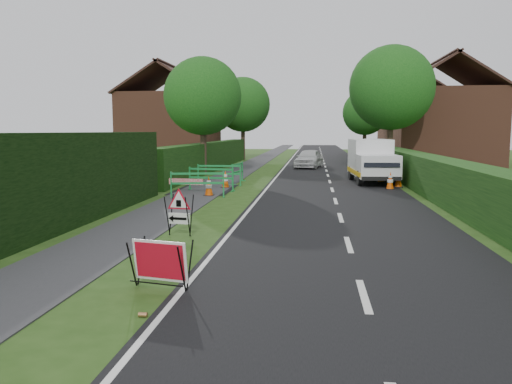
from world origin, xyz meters
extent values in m
plane|color=#254413|center=(0.00, 0.00, 0.00)|extent=(120.00, 120.00, 0.00)
cube|color=black|center=(2.50, 35.00, 0.00)|extent=(6.00, 90.00, 0.02)
cube|color=#2D2D30|center=(-3.00, 35.00, 0.01)|extent=(2.00, 90.00, 0.02)
cube|color=black|center=(-5.00, 0.00, 0.00)|extent=(1.10, 18.00, 2.50)
cube|color=#14380F|center=(-5.00, 22.00, 0.00)|extent=(1.00, 24.00, 1.80)
cube|color=#14380F|center=(6.50, 16.00, 0.00)|extent=(1.20, 50.00, 1.50)
cube|color=brown|center=(-10.00, 30.00, 2.75)|extent=(7.00, 7.00, 5.50)
cube|color=#331E19|center=(-11.75, 30.00, 6.59)|extent=(4.00, 7.40, 2.58)
cube|color=#331E19|center=(-8.25, 30.00, 6.59)|extent=(4.00, 7.40, 2.58)
cube|color=#331E19|center=(-10.00, 30.00, 7.69)|extent=(0.25, 7.40, 0.18)
cube|color=brown|center=(11.00, 28.00, 2.75)|extent=(7.00, 7.00, 5.50)
cube|color=#331E19|center=(9.25, 28.00, 6.59)|extent=(4.00, 7.40, 2.58)
cube|color=#331E19|center=(12.75, 28.00, 6.59)|extent=(4.00, 7.40, 2.58)
cube|color=#331E19|center=(11.00, 28.00, 7.69)|extent=(0.25, 7.40, 0.18)
cube|color=brown|center=(12.00, 42.00, 2.75)|extent=(7.00, 7.00, 5.50)
cube|color=#331E19|center=(10.25, 42.00, 6.59)|extent=(4.00, 7.40, 2.58)
cube|color=#331E19|center=(13.75, 42.00, 6.59)|extent=(4.00, 7.40, 2.58)
cube|color=#331E19|center=(12.00, 42.00, 7.69)|extent=(0.25, 7.40, 0.18)
cylinder|color=#2D2116|center=(-4.60, 18.00, 1.31)|extent=(0.36, 0.36, 2.62)
sphere|color=#134713|center=(-4.60, 18.00, 4.50)|extent=(4.40, 4.40, 4.40)
cylinder|color=#2D2116|center=(6.40, 22.00, 1.49)|extent=(0.36, 0.36, 2.97)
sphere|color=#134713|center=(6.40, 22.00, 5.18)|extent=(5.20, 5.20, 5.20)
cylinder|color=#2D2116|center=(-4.60, 34.00, 1.40)|extent=(0.36, 0.36, 2.80)
sphere|color=#134713|center=(-4.60, 34.00, 4.84)|extent=(4.80, 4.80, 4.80)
cylinder|color=#2D2116|center=(6.40, 38.00, 1.22)|extent=(0.36, 0.36, 2.45)
sphere|color=#134713|center=(6.40, 38.00, 4.23)|extent=(4.20, 4.20, 4.20)
cylinder|color=black|center=(-1.20, -2.53, 0.40)|extent=(0.08, 0.27, 0.78)
cylinder|color=black|center=(-1.14, -2.25, 0.40)|extent=(0.08, 0.27, 0.78)
cylinder|color=black|center=(-0.32, -2.71, 0.40)|extent=(0.08, 0.27, 0.78)
cylinder|color=black|center=(-0.26, -2.43, 0.40)|extent=(0.08, 0.27, 0.78)
cylinder|color=black|center=(-0.76, -2.64, 0.13)|extent=(0.93, 0.22, 0.02)
cube|color=white|center=(-0.73, -2.50, 0.47)|extent=(0.95, 0.31, 0.68)
cube|color=red|center=(-0.73, -2.51, 0.47)|extent=(0.86, 0.27, 0.59)
cylinder|color=black|center=(-1.79, 1.41, 0.51)|extent=(0.07, 0.31, 0.99)
cylinder|color=black|center=(-1.75, 1.66, 0.51)|extent=(0.07, 0.31, 0.99)
cylinder|color=black|center=(-1.26, 1.34, 0.51)|extent=(0.07, 0.31, 0.99)
cylinder|color=black|center=(-1.23, 1.59, 0.51)|extent=(0.07, 0.31, 0.99)
cube|color=white|center=(-1.51, 1.48, 0.44)|extent=(0.55, 0.09, 0.27)
cube|color=black|center=(-1.51, 1.47, 0.44)|extent=(0.39, 0.06, 0.06)
cone|color=black|center=(-1.72, 1.50, 0.44)|extent=(0.14, 0.17, 0.16)
cube|color=black|center=(-1.51, 1.46, 0.82)|extent=(0.12, 0.03, 0.16)
cube|color=silver|center=(4.49, 15.59, 1.25)|extent=(1.99, 3.02, 1.74)
cube|color=silver|center=(4.63, 13.39, 0.91)|extent=(1.92, 1.99, 1.07)
cube|color=black|center=(4.69, 12.49, 1.17)|extent=(1.60, 0.31, 0.49)
cube|color=#F5B70C|center=(3.63, 14.69, 0.56)|extent=(0.31, 4.46, 0.22)
cube|color=#F5B70C|center=(5.45, 14.81, 0.56)|extent=(0.31, 4.46, 0.22)
cube|color=black|center=(4.69, 12.50, 0.43)|extent=(1.77, 0.22, 0.18)
cylinder|color=black|center=(3.82, 13.29, 0.36)|extent=(0.26, 0.73, 0.72)
cylinder|color=black|center=(5.45, 13.39, 0.36)|extent=(0.26, 0.73, 0.72)
cylinder|color=black|center=(3.64, 16.19, 0.36)|extent=(0.26, 0.73, 0.72)
cylinder|color=black|center=(5.26, 16.30, 0.36)|extent=(0.26, 0.73, 0.72)
cube|color=black|center=(5.02, 12.07, 0.02)|extent=(0.38, 0.38, 0.04)
cone|color=#DD4E06|center=(5.02, 12.07, 0.42)|extent=(0.32, 0.32, 0.75)
cylinder|color=white|center=(5.02, 12.07, 0.38)|extent=(0.25, 0.25, 0.14)
cylinder|color=white|center=(5.02, 12.07, 0.56)|extent=(0.17, 0.17, 0.10)
cube|color=black|center=(5.51, 12.96, 0.02)|extent=(0.38, 0.38, 0.04)
cone|color=#DD4E06|center=(5.51, 12.96, 0.42)|extent=(0.32, 0.32, 0.75)
cylinder|color=white|center=(5.51, 12.96, 0.38)|extent=(0.25, 0.25, 0.14)
cylinder|color=white|center=(5.51, 12.96, 0.56)|extent=(0.17, 0.17, 0.10)
cube|color=black|center=(5.04, 15.22, 0.02)|extent=(0.38, 0.38, 0.04)
cone|color=#DD4E06|center=(5.04, 15.22, 0.42)|extent=(0.32, 0.32, 0.75)
cylinder|color=white|center=(5.04, 15.22, 0.38)|extent=(0.25, 0.25, 0.14)
cylinder|color=white|center=(5.04, 15.22, 0.56)|extent=(0.17, 0.17, 0.10)
cube|color=black|center=(-2.39, 9.01, 0.02)|extent=(0.38, 0.38, 0.04)
cone|color=#DD4E06|center=(-2.39, 9.01, 0.42)|extent=(0.32, 0.32, 0.75)
cylinder|color=white|center=(-2.39, 9.01, 0.38)|extent=(0.25, 0.25, 0.14)
cylinder|color=white|center=(-2.39, 9.01, 0.56)|extent=(0.17, 0.17, 0.10)
cube|color=black|center=(-2.24, 11.85, 0.02)|extent=(0.38, 0.38, 0.04)
cone|color=#DD4E06|center=(-2.24, 11.85, 0.42)|extent=(0.32, 0.32, 0.75)
cylinder|color=white|center=(-2.24, 11.85, 0.38)|extent=(0.25, 0.25, 0.14)
cylinder|color=white|center=(-2.24, 11.85, 0.56)|extent=(0.17, 0.17, 0.10)
cube|color=#18853A|center=(-3.71, 8.33, 0.50)|extent=(0.06, 0.06, 1.00)
cube|color=#18853A|center=(-1.75, 8.76, 0.50)|extent=(0.06, 0.06, 1.00)
cube|color=#18853A|center=(-2.73, 8.55, 0.92)|extent=(1.97, 0.47, 0.08)
cube|color=#18853A|center=(-2.73, 8.55, 0.55)|extent=(1.97, 0.47, 0.08)
cube|color=#18853A|center=(-3.71, 8.33, 0.02)|extent=(0.13, 0.35, 0.04)
cube|color=#18853A|center=(-1.75, 8.76, 0.02)|extent=(0.13, 0.35, 0.04)
cube|color=#18853A|center=(-3.64, 10.95, 0.50)|extent=(0.06, 0.06, 1.00)
cube|color=#18853A|center=(-1.68, 10.54, 0.50)|extent=(0.06, 0.06, 1.00)
cube|color=#18853A|center=(-2.66, 10.75, 0.92)|extent=(1.97, 0.45, 0.08)
cube|color=#18853A|center=(-2.66, 10.75, 0.55)|extent=(1.97, 0.45, 0.08)
cube|color=#18853A|center=(-3.64, 10.95, 0.02)|extent=(0.13, 0.35, 0.04)
cube|color=#18853A|center=(-1.68, 10.54, 0.02)|extent=(0.13, 0.35, 0.04)
cube|color=#18853A|center=(-3.69, 12.74, 0.50)|extent=(0.05, 0.05, 1.00)
cube|color=#18853A|center=(-1.69, 12.76, 0.50)|extent=(0.05, 0.05, 1.00)
cube|color=#18853A|center=(-2.69, 12.75, 0.92)|extent=(2.00, 0.07, 0.08)
cube|color=#18853A|center=(-2.69, 12.75, 0.55)|extent=(2.00, 0.07, 0.08)
cube|color=#18853A|center=(-3.69, 12.74, 0.02)|extent=(0.06, 0.35, 0.04)
cube|color=#18853A|center=(-1.69, 12.76, 0.02)|extent=(0.06, 0.35, 0.04)
cube|color=#18853A|center=(-2.11, 13.00, 0.50)|extent=(0.05, 0.05, 1.00)
cube|color=#18853A|center=(-1.92, 14.99, 0.50)|extent=(0.05, 0.05, 1.00)
cube|color=#18853A|center=(-2.01, 14.00, 0.92)|extent=(0.24, 2.00, 0.08)
cube|color=#18853A|center=(-2.01, 14.00, 0.55)|extent=(0.24, 2.00, 0.08)
cube|color=#18853A|center=(-2.11, 13.00, 0.02)|extent=(0.35, 0.09, 0.04)
cube|color=#18853A|center=(-1.92, 14.99, 0.02)|extent=(0.35, 0.09, 0.04)
cube|color=red|center=(-3.57, 10.03, 0.00)|extent=(1.49, 0.23, 0.25)
cylinder|color=#BF7F4C|center=(-0.60, -3.72, 0.00)|extent=(0.12, 0.07, 0.07)
imported|color=silver|center=(1.36, 24.40, 0.66)|extent=(2.22, 4.06, 1.31)
camera|label=1|loc=(1.71, -10.08, 2.55)|focal=35.00mm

